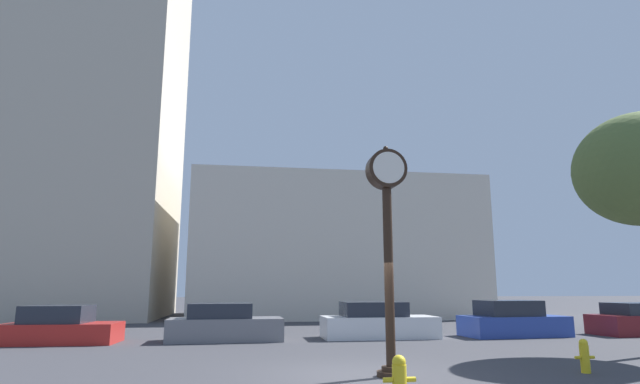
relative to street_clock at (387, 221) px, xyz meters
The scene contains 10 objects.
ground_plane 3.57m from the street_clock, 153.98° to the left, with size 200.00×200.00×0.00m, color #38383D.
building_tall_tower 31.87m from the street_clock, 120.92° to the left, with size 12.23×12.00×35.94m.
building_storefront_row 24.55m from the street_clock, 83.16° to the left, with size 18.87×12.00×9.16m.
street_clock is the anchor object (origin of this frame).
car_red 13.03m from the street_clock, 139.50° to the left, with size 3.92×2.02×1.32m.
car_grey 9.58m from the street_clock, 115.56° to the left, with size 4.24×1.92×1.37m.
car_white 9.17m from the street_clock, 76.74° to the left, with size 4.46×1.93×1.39m.
car_blue 11.59m from the street_clock, 47.46° to the left, with size 4.22×2.15×1.43m.
fire_hydrant_near 5.53m from the street_clock, ahead, with size 0.48×0.21×0.76m.
fire_hydrant_far 3.80m from the street_clock, 102.81° to the right, with size 0.60×0.26×0.74m.
Camera 1 is at (-2.60, -11.55, 1.93)m, focal length 28.00 mm.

